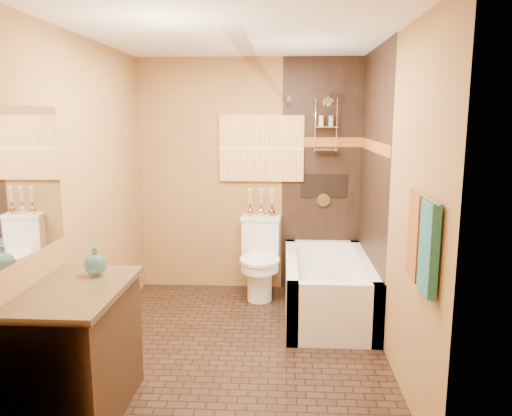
# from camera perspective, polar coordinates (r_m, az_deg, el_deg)

# --- Properties ---
(floor) EXTENTS (3.00, 3.00, 0.00)m
(floor) POSITION_cam_1_polar(r_m,az_deg,el_deg) (4.31, -2.07, -15.53)
(floor) COLOR black
(floor) RESTS_ON ground
(wall_left) EXTENTS (0.02, 3.00, 2.50)m
(wall_left) POSITION_cam_1_polar(r_m,az_deg,el_deg) (4.21, -18.67, 1.18)
(wall_left) COLOR #A3713F
(wall_left) RESTS_ON floor
(wall_right) EXTENTS (0.02, 3.00, 2.50)m
(wall_right) POSITION_cam_1_polar(r_m,az_deg,el_deg) (4.00, 15.18, 0.90)
(wall_right) COLOR #A3713F
(wall_right) RESTS_ON floor
(wall_back) EXTENTS (2.40, 0.02, 2.50)m
(wall_back) POSITION_cam_1_polar(r_m,az_deg,el_deg) (5.41, -0.73, 3.67)
(wall_back) COLOR #A3713F
(wall_back) RESTS_ON floor
(wall_front) EXTENTS (2.40, 0.02, 2.50)m
(wall_front) POSITION_cam_1_polar(r_m,az_deg,el_deg) (2.47, -5.39, -4.56)
(wall_front) COLOR #A3713F
(wall_front) RESTS_ON floor
(ceiling) EXTENTS (3.00, 3.00, 0.00)m
(ceiling) POSITION_cam_1_polar(r_m,az_deg,el_deg) (3.93, -2.32, 19.39)
(ceiling) COLOR silver
(ceiling) RESTS_ON wall_back
(alcove_tile_back) EXTENTS (0.85, 0.01, 2.50)m
(alcove_tile_back) POSITION_cam_1_polar(r_m,az_deg,el_deg) (5.40, 7.51, 3.57)
(alcove_tile_back) COLOR black
(alcove_tile_back) RESTS_ON wall_back
(alcove_tile_right) EXTENTS (0.01, 1.50, 2.50)m
(alcove_tile_right) POSITION_cam_1_polar(r_m,az_deg,el_deg) (4.73, 13.18, 2.41)
(alcove_tile_right) COLOR black
(alcove_tile_right) RESTS_ON wall_right
(mosaic_band_back) EXTENTS (0.85, 0.01, 0.10)m
(mosaic_band_back) POSITION_cam_1_polar(r_m,az_deg,el_deg) (5.36, 7.61, 7.48)
(mosaic_band_back) COLOR brown
(mosaic_band_back) RESTS_ON alcove_tile_back
(mosaic_band_right) EXTENTS (0.01, 1.50, 0.10)m
(mosaic_band_right) POSITION_cam_1_polar(r_m,az_deg,el_deg) (4.69, 13.24, 6.89)
(mosaic_band_right) COLOR brown
(mosaic_band_right) RESTS_ON alcove_tile_right
(alcove_niche) EXTENTS (0.50, 0.01, 0.25)m
(alcove_niche) POSITION_cam_1_polar(r_m,az_deg,el_deg) (5.41, 7.75, 2.50)
(alcove_niche) COLOR black
(alcove_niche) RESTS_ON alcove_tile_back
(shower_fixtures) EXTENTS (0.24, 0.33, 1.16)m
(shower_fixtures) POSITION_cam_1_polar(r_m,az_deg,el_deg) (5.26, 7.98, 7.92)
(shower_fixtures) COLOR silver
(shower_fixtures) RESTS_ON floor
(curtain_rod) EXTENTS (0.03, 1.55, 0.03)m
(curtain_rod) POSITION_cam_1_polar(r_m,az_deg,el_deg) (4.61, 3.69, 12.06)
(curtain_rod) COLOR silver
(curtain_rod) RESTS_ON wall_back
(towel_bar) EXTENTS (0.02, 0.55, 0.02)m
(towel_bar) POSITION_cam_1_polar(r_m,az_deg,el_deg) (2.95, 18.59, 1.36)
(towel_bar) COLOR silver
(towel_bar) RESTS_ON wall_right
(towel_teal) EXTENTS (0.05, 0.22, 0.52)m
(towel_teal) POSITION_cam_1_polar(r_m,az_deg,el_deg) (2.89, 19.15, -4.35)
(towel_teal) COLOR #1C585F
(towel_teal) RESTS_ON towel_bar
(towel_rust) EXTENTS (0.05, 0.22, 0.52)m
(towel_rust) POSITION_cam_1_polar(r_m,az_deg,el_deg) (3.13, 17.86, -3.15)
(towel_rust) COLOR brown
(towel_rust) RESTS_ON towel_bar
(sunset_painting) EXTENTS (0.90, 0.04, 0.70)m
(sunset_painting) POSITION_cam_1_polar(r_m,az_deg,el_deg) (5.35, 0.64, 6.82)
(sunset_painting) COLOR orange
(sunset_painting) RESTS_ON wall_back
(vanity_mirror) EXTENTS (0.01, 1.00, 0.90)m
(vanity_mirror) POSITION_cam_1_polar(r_m,az_deg,el_deg) (3.28, -25.14, 2.65)
(vanity_mirror) COLOR white
(vanity_mirror) RESTS_ON wall_left
(bathtub) EXTENTS (0.80, 1.50, 0.55)m
(bathtub) POSITION_cam_1_polar(r_m,az_deg,el_deg) (4.92, 8.16, -9.47)
(bathtub) COLOR white
(bathtub) RESTS_ON floor
(toilet) EXTENTS (0.44, 0.64, 0.83)m
(toilet) POSITION_cam_1_polar(r_m,az_deg,el_deg) (5.28, 0.48, -5.71)
(toilet) COLOR white
(toilet) RESTS_ON floor
(vanity) EXTENTS (0.59, 0.96, 0.85)m
(vanity) POSITION_cam_1_polar(r_m,az_deg,el_deg) (3.46, -19.73, -15.20)
(vanity) COLOR black
(vanity) RESTS_ON floor
(teal_bottle) EXTENTS (0.18, 0.18, 0.23)m
(teal_bottle) POSITION_cam_1_polar(r_m,az_deg,el_deg) (3.48, -17.90, -5.83)
(teal_bottle) COLOR #226368
(teal_bottle) RESTS_ON vanity
(bud_vases) EXTENTS (0.29, 0.06, 0.29)m
(bud_vases) POSITION_cam_1_polar(r_m,az_deg,el_deg) (5.33, 0.59, 0.73)
(bud_vases) COLOR #B98839
(bud_vases) RESTS_ON toilet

